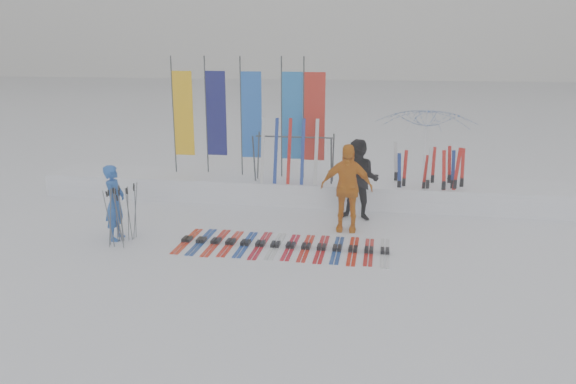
% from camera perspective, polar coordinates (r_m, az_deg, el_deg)
% --- Properties ---
extents(ground, '(120.00, 120.00, 0.00)m').
position_cam_1_polar(ground, '(10.94, -2.48, -7.13)').
color(ground, white).
rests_on(ground, ground).
extents(snow_bank, '(14.00, 1.60, 0.60)m').
position_cam_1_polar(snow_bank, '(15.16, 1.19, 0.30)').
color(snow_bank, white).
rests_on(snow_bank, ground).
extents(person_blue, '(0.45, 0.63, 1.63)m').
position_cam_1_polar(person_blue, '(12.51, -17.17, -1.03)').
color(person_blue, '#1E52B0').
rests_on(person_blue, ground).
extents(person_black, '(1.05, 0.88, 1.94)m').
position_cam_1_polar(person_black, '(13.40, 7.28, 1.21)').
color(person_black, black).
rests_on(person_black, ground).
extents(person_yellow, '(1.17, 0.49, 1.98)m').
position_cam_1_polar(person_yellow, '(12.56, 5.96, 0.44)').
color(person_yellow, orange).
rests_on(person_yellow, ground).
extents(tent_canopy, '(3.45, 3.48, 2.49)m').
position_cam_1_polar(tent_canopy, '(15.89, 13.66, 4.04)').
color(tent_canopy, white).
rests_on(tent_canopy, ground).
extents(ski_row, '(4.35, 1.69, 0.07)m').
position_cam_1_polar(ski_row, '(11.71, -0.50, -5.44)').
color(ski_row, red).
rests_on(ski_row, ground).
extents(pole_cluster, '(0.50, 0.77, 1.25)m').
position_cam_1_polar(pole_cluster, '(12.34, -16.67, -2.25)').
color(pole_cluster, '#595B60').
rests_on(pole_cluster, ground).
extents(feather_flags, '(4.22, 0.28, 3.20)m').
position_cam_1_polar(feather_flags, '(15.25, -3.93, 7.79)').
color(feather_flags, '#383A3F').
rests_on(feather_flags, ground).
extents(ski_rack, '(2.04, 0.80, 1.23)m').
position_cam_1_polar(ski_rack, '(14.56, 0.59, 4.07)').
color(ski_rack, '#383A3F').
rests_on(ski_rack, ground).
extents(upright_skis, '(1.72, 0.86, 1.67)m').
position_cam_1_polar(upright_skis, '(14.61, 14.38, 1.25)').
color(upright_skis, red).
rests_on(upright_skis, ground).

